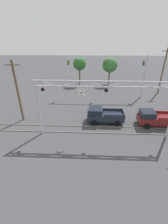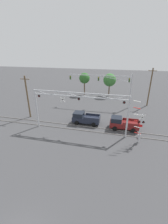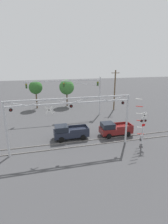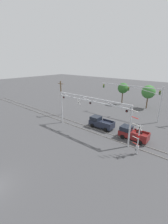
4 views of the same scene
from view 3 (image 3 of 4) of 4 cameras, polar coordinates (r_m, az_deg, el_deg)
The scene contains 10 objects.
rail_track_near at distance 22.74m, azimuth -4.06°, elevation -11.42°, with size 80.00×0.08×0.10m, color gray.
rail_track_far at distance 24.00m, azimuth -4.70°, elevation -9.85°, with size 80.00×0.08×0.10m, color gray.
crossing_gantry at distance 20.72m, azimuth -4.22°, elevation -0.49°, with size 14.93×0.28×6.55m.
crossing_signal_mast at distance 23.77m, azimuth 18.42°, elevation -5.12°, with size 1.84×0.35×6.30m.
traffic_signal_span at distance 33.82m, azimuth -0.86°, elevation 7.55°, with size 14.44×0.39×7.64m.
pickup_truck_lead at distance 24.85m, azimuth -4.83°, elevation -6.52°, with size 4.86×2.23×2.02m.
pickup_truck_following at distance 26.22m, azimuth 9.87°, elevation -5.46°, with size 4.70×2.23×2.02m.
utility_pole_right at distance 39.04m, azimuth 9.98°, elevation 7.16°, with size 1.80×0.28×8.71m.
background_tree_beyond_span at distance 42.12m, azimuth -5.68°, elevation 8.04°, with size 3.53×3.53×6.32m.
background_tree_far_left_verge at distance 41.16m, azimuth -15.51°, elevation 7.69°, with size 3.02×3.02×6.34m.
Camera 3 is at (-3.44, -2.96, 10.69)m, focal length 28.00 mm.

